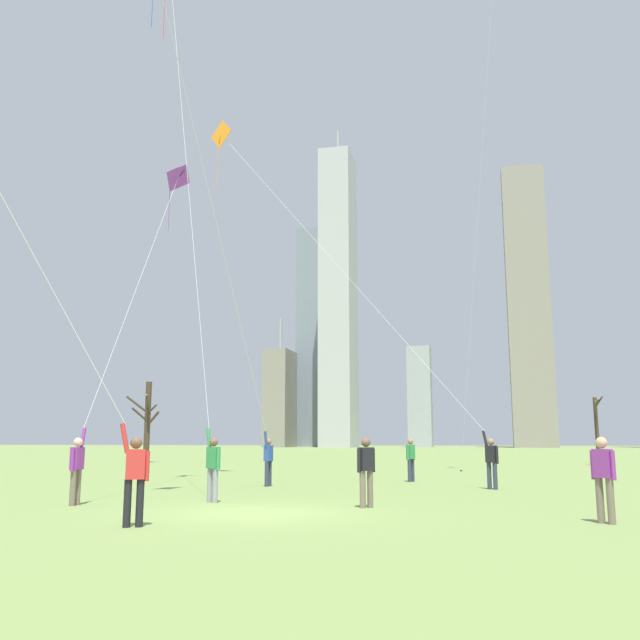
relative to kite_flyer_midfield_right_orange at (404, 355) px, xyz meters
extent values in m
plane|color=#7A934C|center=(-2.20, -9.76, -4.56)|extent=(400.00, 400.00, 0.00)
cylinder|color=#33384C|center=(2.95, -1.14, -4.13)|extent=(0.14, 0.14, 0.85)
cylinder|color=#33384C|center=(2.77, -1.02, -4.13)|extent=(0.14, 0.14, 0.85)
cube|color=black|center=(2.86, -1.08, -3.44)|extent=(0.39, 0.35, 0.54)
sphere|color=#9E7051|center=(2.86, -1.08, -3.05)|extent=(0.22, 0.22, 0.22)
cylinder|color=black|center=(3.04, -1.19, -3.47)|extent=(0.09, 0.09, 0.55)
cylinder|color=black|center=(2.69, -0.96, -2.96)|extent=(0.22, 0.19, 0.56)
cube|color=orange|center=(-8.51, 3.20, 10.80)|extent=(1.32, 0.85, 1.51)
cylinder|color=black|center=(-8.51, 3.20, 10.80)|extent=(0.11, 0.27, 0.98)
cylinder|color=orange|center=(-8.57, 3.05, 9.15)|extent=(0.02, 0.02, 2.13)
cylinder|color=silver|center=(-2.91, 1.12, 4.04)|extent=(11.21, 4.18, 13.51)
cylinder|color=#33384C|center=(-4.60, -1.21, -4.13)|extent=(0.14, 0.14, 0.85)
cylinder|color=#33384C|center=(-4.63, -1.43, -4.13)|extent=(0.14, 0.14, 0.85)
cube|color=#2D4CA5|center=(-4.62, -1.32, -3.44)|extent=(0.25, 0.37, 0.54)
sphere|color=#9E7051|center=(-4.62, -1.32, -3.05)|extent=(0.22, 0.22, 0.22)
cylinder|color=#2D4CA5|center=(-4.58, -1.11, -3.47)|extent=(0.09, 0.09, 0.55)
cylinder|color=#2D4CA5|center=(-4.65, -1.53, -2.96)|extent=(0.12, 0.21, 0.56)
cylinder|color=silver|center=(-5.11, -5.46, 3.73)|extent=(0.93, 7.89, 12.89)
cylinder|color=gray|center=(-4.00, -7.67, -4.13)|extent=(0.14, 0.14, 0.85)
cylinder|color=gray|center=(-4.19, -7.55, -4.13)|extent=(0.14, 0.14, 0.85)
cube|color=#338C4C|center=(-4.10, -7.61, -3.44)|extent=(0.39, 0.35, 0.54)
sphere|color=brown|center=(-4.10, -7.61, -3.05)|extent=(0.22, 0.22, 0.22)
cylinder|color=#338C4C|center=(-3.92, -7.72, -3.47)|extent=(0.09, 0.09, 0.55)
cylinder|color=#338C4C|center=(-4.28, -7.50, -2.96)|extent=(0.22, 0.18, 0.56)
cylinder|color=red|center=(-8.07, -3.63, 12.28)|extent=(0.02, 0.02, 1.88)
cylinder|color=silver|center=(-6.10, -5.50, 5.50)|extent=(3.67, 4.02, 16.42)
cylinder|color=black|center=(-3.50, -12.56, -4.13)|extent=(0.14, 0.14, 0.85)
cylinder|color=black|center=(-3.69, -12.67, -4.13)|extent=(0.14, 0.14, 0.85)
cube|color=red|center=(-3.60, -12.62, -3.44)|extent=(0.39, 0.34, 0.54)
sphere|color=brown|center=(-3.60, -12.62, -3.05)|extent=(0.22, 0.22, 0.22)
cylinder|color=red|center=(-3.41, -12.51, -3.47)|extent=(0.09, 0.09, 0.55)
cylinder|color=red|center=(-3.78, -12.72, -2.96)|extent=(0.22, 0.18, 0.56)
cylinder|color=#726656|center=(-7.05, -9.20, -4.13)|extent=(0.14, 0.14, 0.85)
cylinder|color=#726656|center=(-7.06, -8.98, -4.13)|extent=(0.14, 0.14, 0.85)
cube|color=purple|center=(-7.05, -9.09, -3.44)|extent=(0.21, 0.35, 0.54)
sphere|color=beige|center=(-7.05, -9.09, -3.05)|extent=(0.22, 0.22, 0.22)
cylinder|color=purple|center=(-7.05, -9.30, -3.47)|extent=(0.09, 0.09, 0.55)
cylinder|color=purple|center=(-7.06, -8.88, -2.96)|extent=(0.10, 0.20, 0.56)
cube|color=purple|center=(-8.68, -0.71, 7.20)|extent=(0.65, 1.23, 1.13)
cylinder|color=black|center=(-8.68, -0.71, 7.20)|extent=(0.54, 0.12, 0.67)
cylinder|color=purple|center=(-8.99, -0.77, 5.93)|extent=(0.02, 0.02, 1.77)
cylinder|color=silver|center=(-7.87, -4.79, 2.25)|extent=(1.63, 8.19, 9.92)
cylinder|color=#726656|center=(0.01, -7.99, -4.13)|extent=(0.14, 0.14, 0.85)
cylinder|color=#726656|center=(-0.14, -8.15, -4.13)|extent=(0.14, 0.14, 0.85)
cube|color=black|center=(-0.06, -8.07, -3.44)|extent=(0.38, 0.38, 0.54)
sphere|color=brown|center=(-0.06, -8.07, -3.05)|extent=(0.22, 0.22, 0.22)
cylinder|color=black|center=(0.08, -7.91, -3.47)|extent=(0.09, 0.09, 0.55)
cylinder|color=black|center=(-0.21, -8.22, -3.47)|extent=(0.09, 0.09, 0.55)
cylinder|color=#726656|center=(4.78, -10.02, -4.13)|extent=(0.14, 0.14, 0.85)
cylinder|color=#726656|center=(4.95, -10.16, -4.13)|extent=(0.14, 0.14, 0.85)
cube|color=purple|center=(4.86, -10.09, -3.44)|extent=(0.39, 0.37, 0.54)
sphere|color=tan|center=(4.86, -10.09, -3.05)|extent=(0.22, 0.22, 0.22)
cylinder|color=purple|center=(4.70, -9.96, -3.47)|extent=(0.09, 0.09, 0.55)
cylinder|color=purple|center=(5.02, -10.23, -3.47)|extent=(0.09, 0.09, 0.55)
cylinder|color=#33384C|center=(-0.06, 2.56, -4.13)|extent=(0.14, 0.14, 0.85)
cylinder|color=#33384C|center=(-0.16, 2.36, -4.13)|extent=(0.14, 0.14, 0.85)
cube|color=#338C4C|center=(-0.11, 2.46, -3.44)|extent=(0.33, 0.39, 0.54)
sphere|color=#9E7051|center=(-0.11, 2.46, -3.05)|extent=(0.22, 0.22, 0.22)
cylinder|color=#338C4C|center=(-0.02, 2.65, -3.47)|extent=(0.09, 0.09, 0.55)
cylinder|color=#338C4C|center=(-0.20, 2.27, -3.47)|extent=(0.09, 0.09, 0.55)
cylinder|color=silver|center=(2.98, 8.32, 9.76)|extent=(3.09, 7.15, 28.55)
cylinder|color=#3F3833|center=(1.44, 11.89, -4.52)|extent=(0.10, 0.10, 0.08)
cylinder|color=#423326|center=(9.75, 23.54, -2.40)|extent=(0.25, 0.25, 4.32)
cylinder|color=#423326|center=(9.68, 22.96, -0.96)|extent=(0.24, 1.22, 0.92)
cylinder|color=#423326|center=(9.78, 22.99, -0.70)|extent=(0.19, 1.16, 0.69)
cylinder|color=#423326|center=(9.88, 22.86, -0.59)|extent=(0.37, 1.41, 0.73)
cylinder|color=#423326|center=(-20.71, 20.88, -1.70)|extent=(0.42, 0.42, 5.71)
cylinder|color=#423326|center=(-21.40, 20.56, -0.49)|extent=(1.52, 0.83, 1.27)
cylinder|color=#423326|center=(-20.47, 20.26, -0.34)|extent=(0.67, 1.38, 1.11)
cylinder|color=#423326|center=(-20.29, 20.69, -0.81)|extent=(0.95, 0.52, 0.67)
cylinder|color=#423326|center=(-20.20, 20.69, -1.49)|extent=(1.20, 0.58, 1.08)
cylinder|color=#423326|center=(-20.98, 20.23, -1.22)|extent=(0.70, 1.42, 1.01)
cube|color=#9EA3AD|center=(-11.79, 137.87, 7.09)|extent=(5.40, 6.01, 23.29)
cube|color=gray|center=(13.22, 131.72, 26.94)|extent=(9.16, 5.02, 62.99)
cube|color=gray|center=(-37.77, 146.48, 23.56)|extent=(11.06, 8.62, 56.22)
cube|color=gray|center=(-44.22, 132.05, 6.78)|extent=(5.59, 10.53, 22.67)
cylinder|color=#99999E|center=(-44.22, 132.05, 22.07)|extent=(0.80, 0.80, 7.91)
cube|color=#B2B2B7|center=(-29.00, 127.49, 29.73)|extent=(7.15, 11.17, 68.57)
cylinder|color=#99999E|center=(-29.00, 127.49, 67.24)|extent=(0.80, 0.80, 6.45)
camera|label=1|loc=(2.69, -24.38, -3.00)|focal=38.56mm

